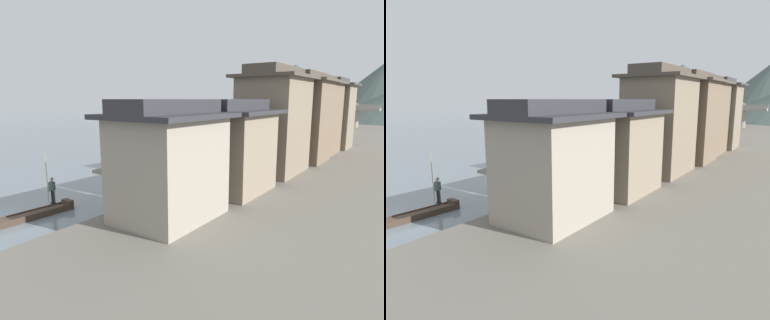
# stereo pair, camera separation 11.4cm
# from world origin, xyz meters

# --- Properties ---
(riverbank_right) EXTENTS (18.00, 110.00, 0.66)m
(riverbank_right) POSITION_xyz_m (15.11, 30.00, 0.33)
(riverbank_right) COLOR #6B665B
(riverbank_right) RESTS_ON ground
(boat_foreground_poled) EXTENTS (1.27, 5.26, 0.54)m
(boat_foreground_poled) POSITION_xyz_m (1.73, 1.84, 0.18)
(boat_foreground_poled) COLOR #423328
(boat_foreground_poled) RESTS_ON ground
(boatman_person) EXTENTS (0.56, 0.28, 3.04)m
(boatman_person) POSITION_xyz_m (1.81, 3.33, 1.55)
(boatman_person) COLOR black
(boatman_person) RESTS_ON boat_foreground_poled
(boat_moored_nearest) EXTENTS (1.11, 5.64, 0.50)m
(boat_moored_nearest) POSITION_xyz_m (4.72, 39.92, 0.16)
(boat_moored_nearest) COLOR #232326
(boat_moored_nearest) RESTS_ON ground
(boat_moored_second) EXTENTS (2.32, 4.44, 0.65)m
(boat_moored_second) POSITION_xyz_m (-6.76, 32.32, 0.22)
(boat_moored_second) COLOR #232326
(boat_moored_second) RESTS_ON ground
(boat_moored_third) EXTENTS (1.24, 5.17, 0.55)m
(boat_moored_third) POSITION_xyz_m (4.30, 11.69, 0.18)
(boat_moored_third) COLOR #33281E
(boat_moored_third) RESTS_ON ground
(boat_moored_far) EXTENTS (3.73, 4.56, 0.43)m
(boat_moored_far) POSITION_xyz_m (-0.06, 51.24, 0.14)
(boat_moored_far) COLOR #423328
(boat_moored_far) RESTS_ON ground
(house_waterfront_nearest) EXTENTS (5.26, 6.22, 6.14)m
(house_waterfront_nearest) POSITION_xyz_m (9.35, 5.26, 3.67)
(house_waterfront_nearest) COLOR gray
(house_waterfront_nearest) RESTS_ON riverbank_right
(house_waterfront_second) EXTENTS (5.51, 6.14, 6.14)m
(house_waterfront_second) POSITION_xyz_m (9.47, 11.78, 3.67)
(house_waterfront_second) COLOR gray
(house_waterfront_second) RESTS_ON riverbank_right
(house_waterfront_tall) EXTENTS (5.62, 7.08, 8.74)m
(house_waterfront_tall) POSITION_xyz_m (9.52, 19.07, 4.96)
(house_waterfront_tall) COLOR #7F705B
(house_waterfront_tall) RESTS_ON riverbank_right
(house_waterfront_narrow) EXTENTS (6.05, 6.10, 8.74)m
(house_waterfront_narrow) POSITION_xyz_m (9.74, 25.87, 4.96)
(house_waterfront_narrow) COLOR #75604C
(house_waterfront_narrow) RESTS_ON riverbank_right
(house_waterfront_far) EXTENTS (5.83, 6.00, 8.74)m
(house_waterfront_far) POSITION_xyz_m (9.63, 31.97, 4.97)
(house_waterfront_far) COLOR #75604C
(house_waterfront_far) RESTS_ON riverbank_right
(house_waterfront_end) EXTENTS (6.30, 5.67, 8.74)m
(house_waterfront_end) POSITION_xyz_m (9.86, 37.54, 4.97)
(house_waterfront_end) COLOR #7F705B
(house_waterfront_end) RESTS_ON riverbank_right
(mooring_post_dock_near) EXTENTS (0.20, 0.20, 0.84)m
(mooring_post_dock_near) POSITION_xyz_m (6.46, 3.93, 1.08)
(mooring_post_dock_near) COLOR #473828
(mooring_post_dock_near) RESTS_ON riverbank_right
(mooring_post_dock_mid) EXTENTS (0.20, 0.20, 0.95)m
(mooring_post_dock_mid) POSITION_xyz_m (6.46, 11.62, 1.13)
(mooring_post_dock_mid) COLOR #473828
(mooring_post_dock_mid) RESTS_ON riverbank_right
(stone_bridge) EXTENTS (24.31, 2.40, 5.64)m
(stone_bridge) POSITION_xyz_m (0.00, 72.39, 3.67)
(stone_bridge) COLOR gray
(stone_bridge) RESTS_ON ground
(hill_far_centre) EXTENTS (58.33, 58.33, 19.13)m
(hill_far_centre) POSITION_xyz_m (-19.99, 114.94, 9.57)
(hill_far_centre) COLOR #4C5B56
(hill_far_centre) RESTS_ON ground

